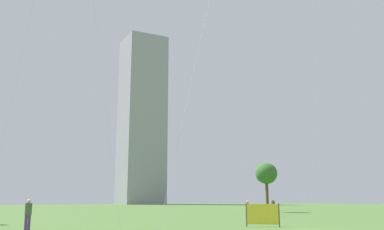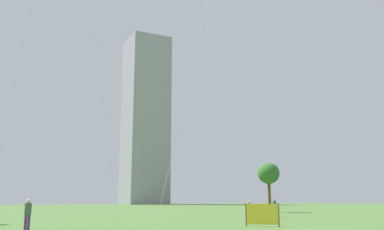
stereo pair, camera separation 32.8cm
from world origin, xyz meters
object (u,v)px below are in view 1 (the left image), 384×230
object	(u,v)px
person_standing_2	(273,207)
event_banner	(263,214)
distant_highrise_0	(142,119)
park_tree_0	(266,174)
person_standing_1	(28,212)
person_standing_0	(248,207)

from	to	relation	value
person_standing_2	event_banner	size ratio (longest dim) A/B	1.09
distant_highrise_0	event_banner	xyz separation A→B (m)	(-52.27, -125.39, -32.30)
park_tree_0	person_standing_2	bearing A→B (deg)	-131.10
person_standing_1	distant_highrise_0	size ratio (longest dim) A/B	0.03
distant_highrise_0	park_tree_0	bearing A→B (deg)	-100.27
person_standing_2	park_tree_0	size ratio (longest dim) A/B	0.26
person_standing_0	person_standing_1	size ratio (longest dim) A/B	0.92
person_standing_1	event_banner	distance (m)	14.72
event_banner	park_tree_0	bearing A→B (deg)	46.26
person_standing_1	person_standing_2	xyz separation A→B (m)	(25.35, 5.77, 0.01)
person_standing_0	event_banner	world-z (taller)	person_standing_0
event_banner	person_standing_1	bearing A→B (deg)	158.98
person_standing_0	person_standing_1	xyz separation A→B (m)	(-26.20, -10.82, 0.08)
person_standing_2	distant_highrise_0	bearing A→B (deg)	-8.50
person_standing_1	distant_highrise_0	bearing A→B (deg)	-106.34
person_standing_2	event_banner	distance (m)	16.03
person_standing_0	person_standing_2	size ratio (longest dim) A/B	0.92
person_standing_0	event_banner	distance (m)	20.36
distant_highrise_0	person_standing_2	bearing A→B (deg)	-103.49
person_standing_1	person_standing_0	bearing A→B (deg)	-145.11
person_standing_2	park_tree_0	world-z (taller)	park_tree_0
distant_highrise_0	event_banner	bearing A→B (deg)	-106.54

